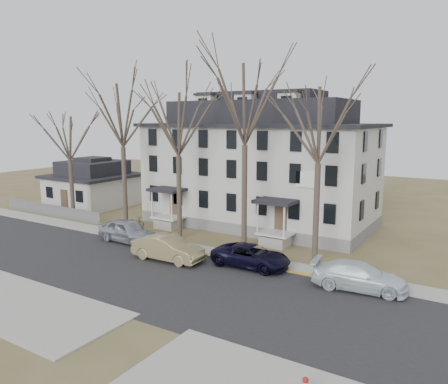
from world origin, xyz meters
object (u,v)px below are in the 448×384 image
Objects in this scene: car_tan at (168,249)px; boarding_house at (259,166)px; small_house at (94,185)px; tree_center at (245,98)px; tree_bungalow at (69,135)px; tree_mid_right at (320,120)px; bicycle_left at (135,222)px; tree_far_left at (122,111)px; car_silver at (128,231)px; tree_mid_left at (178,120)px; car_navy at (251,257)px; car_white at (359,277)px.

boarding_house is at bearing -3.41° from car_tan.
small_house is 0.59× the size of tree_center.
boarding_house is 1.93× the size of tree_bungalow.
bicycle_left is at bearing 177.61° from tree_mid_right.
tree_center is at bearing 0.00° from tree_far_left.
tree_center is at bearing -69.80° from boarding_house.
tree_mid_right is 17.01m from car_silver.
car_silver is 1.01× the size of car_tan.
tree_mid_left reaches higher than car_tan.
bicycle_left is (-5.63, 0.71, -9.11)m from tree_mid_left.
small_house is 0.68× the size of tree_mid_left.
tree_mid_right is (17.50, 0.00, -0.74)m from tree_far_left.
small_house is at bearing 58.33° from car_tan.
car_navy is 2.78× the size of bicycle_left.
small_house is 12.75m from bicycle_left.
tree_center is 15.74m from bicycle_left.
tree_far_left is 1.08× the size of tree_mid_right.
bicycle_left is (-13.88, 3.80, -0.23)m from car_navy.
tree_bungalow is at bearing -57.16° from small_house.
tree_far_left is 10.45m from car_silver.
small_house reaches higher than car_silver.
car_silver is 11.04m from car_navy.
tree_center reaches higher than small_house.
tree_mid_left is 17.99m from car_white.
bicycle_left is at bearing 172.77° from tree_mid_left.
boarding_house is at bearing 40.08° from car_white.
boarding_house reaches higher than bicycle_left.
car_navy is 14.40m from bicycle_left.
tree_far_left is at bearing 76.42° from car_navy.
car_tan reaches higher than car_navy.
tree_center is 2.81× the size of car_silver.
tree_mid_right is at bearing 0.00° from tree_far_left.
car_silver reaches higher than car_white.
tree_far_left is 2.62× the size of car_navy.
tree_far_left is 17.52m from tree_mid_right.
car_white is (15.34, -3.22, -8.83)m from tree_mid_left.
tree_bungalow is 2.06× the size of car_navy.
car_silver is (-5.78, -11.23, -4.49)m from boarding_house.
car_tan is at bearing 106.92° from car_navy.
car_silver reaches higher than car_navy.
tree_mid_right is at bearing 0.00° from tree_center.
tree_mid_left is 2.46× the size of car_tan.
tree_mid_left is (17.00, -6.20, 7.35)m from small_house.
tree_mid_left reaches higher than bicycle_left.
car_tan is 0.97× the size of car_white.
car_tan is at bearing -60.65° from tree_mid_left.
tree_mid_right reaches higher than tree_bungalow.
car_silver is 18.12m from car_white.
tree_far_left reaches higher than boarding_house.
tree_bungalow is 29.45m from car_white.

